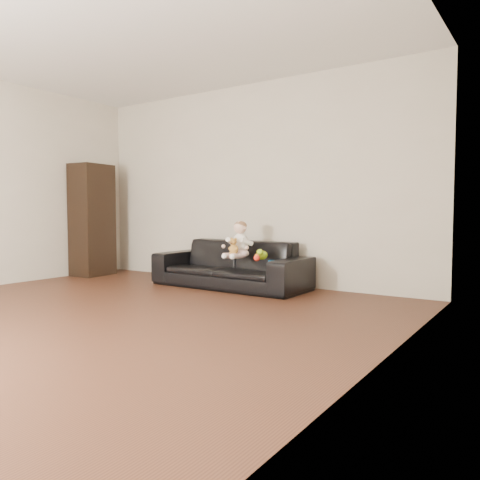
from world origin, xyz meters
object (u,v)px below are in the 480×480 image
Objects in this scene: teddy_bear at (234,247)px; toy_green at (262,255)px; cabinet at (92,220)px; baby at (239,242)px; toy_rattle at (257,258)px; toy_blue_disc at (272,261)px; sofa at (230,264)px.

toy_green is at bearing 37.96° from teddy_bear.
cabinet reaches higher than teddy_bear.
toy_rattle is (0.34, -0.15, -0.16)m from baby.
toy_blue_disc is at bearing 0.04° from baby.
toy_rattle is 0.17m from toy_blue_disc.
cabinet is 10.44× the size of toy_green.
toy_blue_disc is at bearing -4.58° from cabinet.
baby is (2.54, 0.11, -0.24)m from cabinet.
toy_rattle is at bearing -15.62° from baby.
toy_blue_disc is at bearing -13.76° from sofa.
sofa is 1.21× the size of cabinet.
toy_rattle is at bearing -78.55° from toy_green.
cabinet reaches higher than toy_rattle.
sofa is 0.62m from toy_rattle.
teddy_bear reaches higher than sofa.
toy_green is at bearing 101.45° from toy_rattle.
toy_rattle is at bearing -152.43° from toy_blue_disc.
toy_green is (0.31, 0.01, -0.14)m from baby.
sofa is 27.10× the size of toy_rattle.
teddy_bear reaches higher than toy_rattle.
baby is 0.53m from toy_blue_disc.
sofa is 22.94× the size of toy_blue_disc.
sofa is 0.73m from toy_blue_disc.
baby reaches higher than toy_blue_disc.
cabinet is 2.87m from toy_green.
baby is 2.25× the size of teddy_bear.
baby reaches higher than teddy_bear.
teddy_bear is at bearing -5.80° from cabinet.
cabinet is (-2.33, -0.22, 0.53)m from sofa.
baby is (0.21, -0.11, 0.29)m from sofa.
sofa reaches higher than toy_rattle.
toy_blue_disc is (0.15, 0.08, -0.03)m from toy_rattle.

